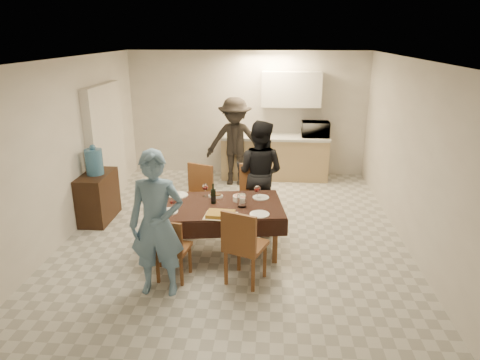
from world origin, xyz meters
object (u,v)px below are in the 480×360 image
at_px(water_pitcher, 242,201).
at_px(person_near, 157,224).
at_px(console, 98,197).
at_px(water_jug, 94,162).
at_px(savoury_tart, 221,214).
at_px(person_kitchen, 235,142).
at_px(wine_bottle, 213,194).
at_px(dining_table, 217,207).
at_px(microwave, 315,129).
at_px(person_far, 259,172).

distance_m(water_pitcher, person_near, 1.35).
bearing_deg(console, water_jug, 0.00).
relative_size(savoury_tart, person_kitchen, 0.23).
xyz_separation_m(wine_bottle, water_pitcher, (0.40, -0.10, -0.05)).
distance_m(savoury_tart, person_near, 0.94).
bearing_deg(savoury_tart, dining_table, 104.74).
bearing_deg(water_pitcher, person_near, -131.99).
xyz_separation_m(microwave, person_kitchen, (-1.62, -0.45, -0.18)).
bearing_deg(console, savoury_tart, -30.82).
bearing_deg(person_kitchen, water_pitcher, -83.27).
xyz_separation_m(dining_table, person_kitchen, (0.01, 2.85, 0.21)).
height_order(savoury_tart, person_far, person_far).
distance_m(wine_bottle, person_kitchen, 2.80).
relative_size(water_pitcher, microwave, 0.32).
distance_m(console, wine_bottle, 2.25).
xyz_separation_m(wine_bottle, microwave, (1.68, 3.25, 0.22)).
bearing_deg(dining_table, person_kitchen, 81.69).
distance_m(wine_bottle, person_near, 1.21).
xyz_separation_m(savoury_tart, person_far, (0.45, 1.43, 0.11)).
height_order(dining_table, person_kitchen, person_kitchen).
bearing_deg(person_far, person_near, 81.78).
distance_m(person_far, person_kitchen, 1.88).
bearing_deg(console, wine_bottle, -23.19).
bearing_deg(water_pitcher, dining_table, 171.87).
bearing_deg(dining_table, microwave, 55.61).
distance_m(water_jug, water_pitcher, 2.62).
xyz_separation_m(dining_table, water_pitcher, (0.35, -0.05, 0.12)).
distance_m(dining_table, person_near, 1.20).
bearing_deg(person_far, wine_bottle, 78.47).
bearing_deg(person_kitchen, wine_bottle, -91.17).
xyz_separation_m(console, person_kitchen, (2.08, 1.94, 0.49)).
height_order(water_jug, savoury_tart, water_jug).
relative_size(water_jug, savoury_tart, 1.00).
bearing_deg(person_kitchen, person_far, -73.24).
bearing_deg(savoury_tart, water_pitcher, 52.85).
bearing_deg(wine_bottle, console, 156.81).
xyz_separation_m(water_pitcher, person_kitchen, (-0.34, 2.90, 0.09)).
relative_size(console, water_jug, 2.08).
relative_size(dining_table, microwave, 3.43).
xyz_separation_m(dining_table, person_far, (0.55, 1.05, 0.17)).
bearing_deg(person_near, console, 126.73).
height_order(wine_bottle, person_near, person_near).
distance_m(dining_table, water_jug, 2.29).
height_order(dining_table, water_jug, water_jug).
bearing_deg(water_pitcher, microwave, 69.14).
distance_m(wine_bottle, person_far, 1.17).
relative_size(wine_bottle, savoury_tart, 0.70).
distance_m(console, water_pitcher, 2.64).
height_order(dining_table, water_pitcher, water_pitcher).
relative_size(person_near, person_far, 1.04).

